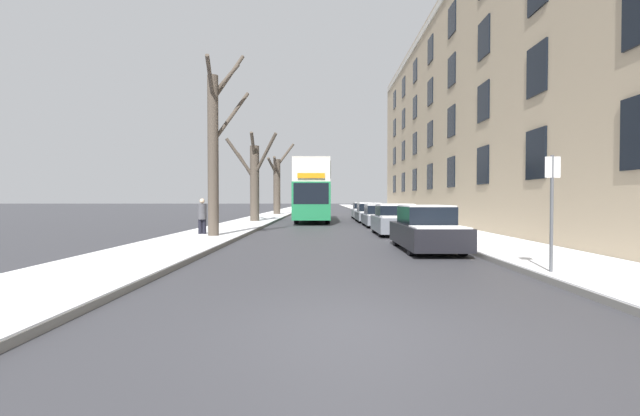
% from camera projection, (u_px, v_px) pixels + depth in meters
% --- Properties ---
extents(ground_plane, '(320.00, 320.00, 0.00)m').
position_uv_depth(ground_plane, '(362.00, 330.00, 5.50)').
color(ground_plane, '#38383D').
extents(sidewalk_left, '(3.15, 130.00, 0.16)m').
position_uv_depth(sidewalk_left, '(286.00, 211.00, 58.53)').
color(sidewalk_left, slate).
rests_on(sidewalk_left, ground).
extents(sidewalk_right, '(3.15, 130.00, 0.16)m').
position_uv_depth(sidewalk_right, '(368.00, 211.00, 58.44)').
color(sidewalk_right, slate).
rests_on(sidewalk_right, ground).
extents(terrace_facade_right, '(9.10, 46.28, 15.04)m').
position_uv_depth(terrace_facade_right, '(509.00, 110.00, 27.91)').
color(terrace_facade_right, tan).
rests_on(terrace_facade_right, ground).
extents(bare_tree_left_0, '(1.47, 3.80, 8.18)m').
position_uv_depth(bare_tree_left_0, '(215.00, 147.00, 17.99)').
color(bare_tree_left_0, '#4C4238').
rests_on(bare_tree_left_0, ground).
extents(bare_tree_left_1, '(3.77, 3.84, 6.28)m').
position_uv_depth(bare_tree_left_1, '(254.00, 178.00, 30.21)').
color(bare_tree_left_1, '#4C4238').
rests_on(bare_tree_left_1, ground).
extents(bare_tree_left_2, '(2.68, 3.14, 7.62)m').
position_uv_depth(bare_tree_left_2, '(277.00, 184.00, 44.42)').
color(bare_tree_left_2, '#4C4238').
rests_on(bare_tree_left_2, ground).
extents(double_decker_bus, '(2.52, 11.78, 4.43)m').
position_uv_depth(double_decker_bus, '(313.00, 189.00, 32.90)').
color(double_decker_bus, '#1E7A47').
rests_on(double_decker_bus, ground).
extents(parked_car_0, '(1.75, 4.43, 1.49)m').
position_uv_depth(parked_car_0, '(426.00, 230.00, 14.12)').
color(parked_car_0, black).
rests_on(parked_car_0, ground).
extents(parked_car_1, '(1.90, 3.93, 1.47)m').
position_uv_depth(parked_car_1, '(395.00, 220.00, 20.24)').
color(parked_car_1, slate).
rests_on(parked_car_1, ground).
extents(parked_car_2, '(1.77, 4.37, 1.36)m').
position_uv_depth(parked_car_2, '(378.00, 216.00, 26.48)').
color(parked_car_2, slate).
rests_on(parked_car_2, ground).
extents(parked_car_3, '(1.90, 4.48, 1.43)m').
position_uv_depth(parked_car_3, '(369.00, 213.00, 31.73)').
color(parked_car_3, slate).
rests_on(parked_car_3, ground).
extents(parked_car_4, '(1.79, 4.17, 1.41)m').
position_uv_depth(parked_car_4, '(363.00, 211.00, 37.07)').
color(parked_car_4, '#9EA3AD').
rests_on(parked_car_4, ground).
extents(pedestrian_left_sidewalk, '(0.37, 0.37, 1.72)m').
position_uv_depth(pedestrian_left_sidewalk, '(202.00, 216.00, 18.85)').
color(pedestrian_left_sidewalk, black).
rests_on(pedestrian_left_sidewalk, ground).
extents(street_sign_post, '(0.32, 0.07, 2.61)m').
position_uv_depth(street_sign_post, '(552.00, 208.00, 8.97)').
color(street_sign_post, '#4C4F54').
rests_on(street_sign_post, ground).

